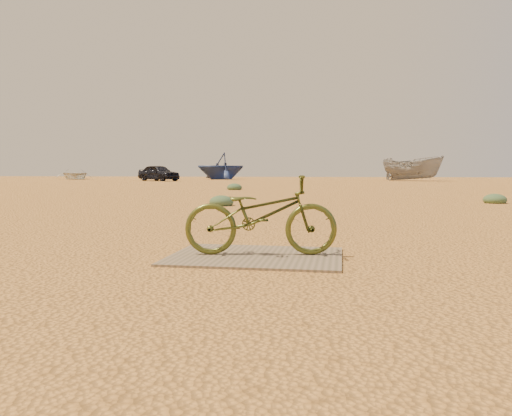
% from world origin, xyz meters
% --- Properties ---
extents(ground, '(120.00, 120.00, 0.00)m').
position_xyz_m(ground, '(0.00, 0.00, 0.00)').
color(ground, '#D08C41').
rests_on(ground, ground).
extents(plywood_board, '(1.64, 1.26, 0.02)m').
position_xyz_m(plywood_board, '(0.56, -0.30, 0.01)').
color(plywood_board, '#7E6751').
rests_on(plywood_board, ground).
extents(bicycle, '(1.54, 0.74, 0.78)m').
position_xyz_m(bicycle, '(0.60, -0.25, 0.41)').
color(bicycle, '#4B521E').
rests_on(bicycle, plywood_board).
extents(car, '(4.05, 3.19, 1.29)m').
position_xyz_m(car, '(-13.12, 32.98, 0.65)').
color(car, black).
rests_on(car, ground).
extents(boat_near_left, '(5.27, 5.69, 0.96)m').
position_xyz_m(boat_near_left, '(-23.69, 38.76, 0.48)').
color(boat_near_left, beige).
rests_on(boat_near_left, ground).
extents(boat_far_left, '(6.33, 6.29, 2.52)m').
position_xyz_m(boat_far_left, '(-9.88, 40.69, 1.26)').
color(boat_far_left, navy).
rests_on(boat_far_left, ground).
extents(boat_mid_right, '(5.39, 4.33, 1.99)m').
position_xyz_m(boat_mid_right, '(6.90, 36.88, 0.99)').
color(boat_mid_right, gray).
rests_on(boat_mid_right, ground).
extents(kale_a, '(0.58, 0.58, 0.32)m').
position_xyz_m(kale_a, '(-1.47, 6.55, 0.00)').
color(kale_a, '#4F6846').
rests_on(kale_a, ground).
extents(kale_b, '(0.57, 0.57, 0.32)m').
position_xyz_m(kale_b, '(5.23, 8.61, 0.00)').
color(kale_b, '#4F6846').
rests_on(kale_b, ground).
extents(kale_c, '(0.65, 0.65, 0.36)m').
position_xyz_m(kale_c, '(-3.23, 16.09, 0.00)').
color(kale_c, '#4F6846').
rests_on(kale_c, ground).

